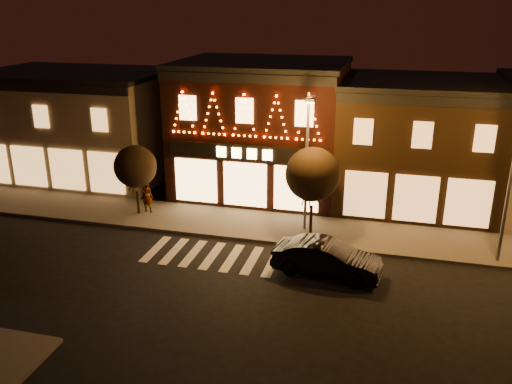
% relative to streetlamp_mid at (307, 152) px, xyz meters
% --- Properties ---
extents(ground, '(120.00, 120.00, 0.00)m').
position_rel_streetlamp_mid_xyz_m(ground, '(-3.88, -7.87, -4.44)').
color(ground, black).
rests_on(ground, ground).
extents(sidewalk_far, '(44.00, 4.00, 0.15)m').
position_rel_streetlamp_mid_xyz_m(sidewalk_far, '(-1.88, 0.13, -4.36)').
color(sidewalk_far, '#47423D').
rests_on(sidewalk_far, ground).
extents(building_left, '(12.20, 8.28, 7.30)m').
position_rel_streetlamp_mid_xyz_m(building_left, '(-16.88, 6.12, -0.78)').
color(building_left, '#80755B').
rests_on(building_left, ground).
extents(building_pulp, '(10.20, 8.34, 8.30)m').
position_rel_streetlamp_mid_xyz_m(building_pulp, '(-3.88, 6.10, -0.27)').
color(building_pulp, black).
rests_on(building_pulp, ground).
extents(building_right_a, '(9.20, 8.28, 7.50)m').
position_rel_streetlamp_mid_xyz_m(building_right_a, '(5.62, 6.12, -0.68)').
color(building_right_a, '#362412').
rests_on(building_right_a, ground).
extents(streetlamp_mid, '(0.64, 1.67, 7.31)m').
position_rel_streetlamp_mid_xyz_m(streetlamp_mid, '(0.00, 0.00, 0.00)').
color(streetlamp_mid, '#59595E').
rests_on(streetlamp_mid, sidewalk_far).
extents(tree_left, '(2.39, 2.39, 3.99)m').
position_rel_streetlamp_mid_xyz_m(tree_left, '(-9.70, 0.03, -1.49)').
color(tree_left, black).
rests_on(tree_left, sidewalk_far).
extents(tree_right, '(2.78, 2.78, 4.65)m').
position_rel_streetlamp_mid_xyz_m(tree_right, '(0.36, -0.33, -1.03)').
color(tree_right, black).
rests_on(tree_right, sidewalk_far).
extents(dark_sedan, '(5.03, 2.25, 1.60)m').
position_rel_streetlamp_mid_xyz_m(dark_sedan, '(1.73, -4.40, -3.64)').
color(dark_sedan, black).
rests_on(dark_sedan, ground).
extents(pedestrian, '(0.69, 0.47, 1.82)m').
position_rel_streetlamp_mid_xyz_m(pedestrian, '(-9.24, 0.33, -3.38)').
color(pedestrian, gray).
rests_on(pedestrian, sidewalk_far).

